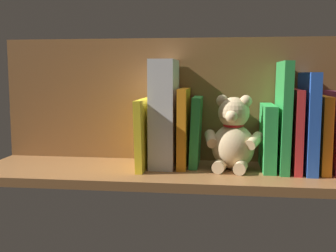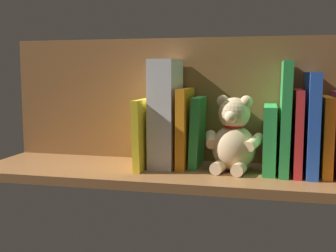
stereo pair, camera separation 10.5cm
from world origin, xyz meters
The scene contains 13 objects.
ground_plane centered at (0.00, 0.00, -1.10)cm, with size 95.58×29.04×2.20cm, color brown.
shelf_back_panel centered at (0.00, -12.27, 16.68)cm, with size 95.58×1.50×33.37cm, color brown.
book_0 centered at (-40.20, -2.59, 9.80)cm, with size 1.61×17.07×19.60cm, color #B23F72.
book_1 centered at (-37.41, -3.10, 9.24)cm, with size 2.26×16.05×18.48cm, color orange.
book_2 centered at (-34.13, -2.55, 12.04)cm, with size 2.59×17.14×24.08cm, color blue.
book_3 centered at (-31.05, -2.80, 10.01)cm, with size 1.85×16.65×20.03cm, color red.
book_4 centered at (-28.17, -2.81, 13.37)cm, with size 2.19×16.62×26.73cm, color green.
book_5 centered at (-24.72, -3.23, 8.08)cm, with size 3.00×15.79×16.15cm, color green.
teddy_bear centered at (-16.15, -1.42, 8.18)cm, with size 14.87×13.13×18.59cm.
book_6 centered at (-6.68, -4.88, 8.92)cm, with size 2.21×12.48×17.85cm, color green.
book_7 centered at (-3.60, -3.82, 10.02)cm, with size 2.24×14.61×20.04cm, color orange.
dictionary_thick_white centered at (1.46, -3.66, 13.66)cm, with size 6.17×14.72×27.32cm, color white.
book_8 centered at (6.27, -1.81, 8.70)cm, with size 1.75×18.62×17.40cm, color yellow.
Camera 1 is at (-13.71, 103.88, 23.63)cm, focal length 45.32 mm.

